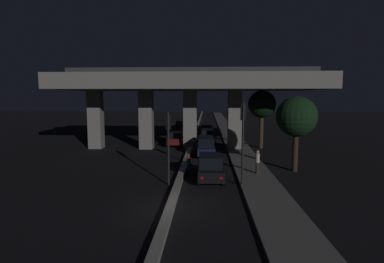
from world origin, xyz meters
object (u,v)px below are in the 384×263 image
car_dark_red_second_oncoming (182,126)px  car_black_lead (210,167)px  traffic_light_left_of_median (168,135)px  car_dark_blue_second (206,146)px  car_grey_fourth (207,130)px  pedestrian_on_sidewalk (257,162)px  car_dark_green_third_oncoming (188,123)px  traffic_light_right_of_median (243,130)px  car_silver_third (207,136)px  motorcycle_white_filtering_far (197,138)px  car_dark_red_lead_oncoming (176,138)px  motorcycle_blue_filtering_near (189,167)px  street_lamp (229,104)px  motorcycle_red_filtering_mid (193,149)px

car_dark_red_second_oncoming → car_black_lead: bearing=9.9°
traffic_light_left_of_median → car_black_lead: (2.73, 1.27, -2.39)m
traffic_light_left_of_median → car_dark_blue_second: 10.75m
car_grey_fourth → pedestrian_on_sidewalk: bearing=-170.4°
car_grey_fourth → car_dark_green_third_oncoming: bearing=18.2°
traffic_light_right_of_median → car_dark_red_second_oncoming: bearing=102.5°
car_black_lead → car_dark_green_third_oncoming: car_black_lead is taller
car_dark_green_third_oncoming → car_black_lead: bearing=5.6°
car_silver_third → pedestrian_on_sidewalk: bearing=-168.1°
traffic_light_right_of_median → pedestrian_on_sidewalk: bearing=61.7°
car_dark_red_second_oncoming → motorcycle_white_filtering_far: bearing=16.9°
traffic_light_right_of_median → pedestrian_on_sidewalk: 4.04m
car_dark_red_lead_oncoming → motorcycle_white_filtering_far: (2.44, 2.50, -0.22)m
car_dark_red_lead_oncoming → motorcycle_blue_filtering_near: size_ratio=2.67×
traffic_light_right_of_median → car_dark_blue_second: 10.85m
car_silver_third → motorcycle_white_filtering_far: car_silver_third is taller
traffic_light_left_of_median → car_grey_fourth: 25.88m
street_lamp → car_silver_third: (-2.59, 0.37, -4.02)m
car_silver_third → car_dark_red_second_oncoming: bearing=21.0°
car_dark_blue_second → motorcycle_red_filtering_mid: (-1.26, -0.17, -0.30)m
car_dark_red_lead_oncoming → motorcycle_red_filtering_mid: 6.55m
traffic_light_left_of_median → car_dark_blue_second: (2.39, 10.22, -2.35)m
car_dark_green_third_oncoming → motorcycle_blue_filtering_near: size_ratio=2.62×
motorcycle_blue_filtering_near → motorcycle_white_filtering_far: size_ratio=0.91×
pedestrian_on_sidewalk → car_dark_green_third_oncoming: bearing=102.1°
traffic_light_left_of_median → car_silver_third: bearing=82.1°
car_black_lead → traffic_light_left_of_median: bearing=113.2°
street_lamp → motorcycle_white_filtering_far: size_ratio=4.49×
car_dark_green_third_oncoming → car_dark_red_second_oncoming: bearing=-3.5°
traffic_light_right_of_median → street_lamp: bearing=88.8°
car_grey_fourth → car_dark_red_second_oncoming: 4.87m
car_dark_blue_second → car_silver_third: bearing=-2.8°
street_lamp → pedestrian_on_sidewalk: size_ratio=4.82×
traffic_light_left_of_median → car_dark_red_lead_oncoming: bearing=94.2°
car_dark_green_third_oncoming → motorcycle_red_filtering_mid: bearing=4.2°
car_dark_red_second_oncoming → pedestrian_on_sidewalk: size_ratio=2.77×
car_dark_red_lead_oncoming → car_silver_third: bearing=119.9°
car_grey_fourth → motorcycle_red_filtering_mid: (-1.35, -15.60, -0.19)m
motorcycle_blue_filtering_near → motorcycle_red_filtering_mid: motorcycle_red_filtering_mid is taller
traffic_light_right_of_median → car_silver_third: 18.70m
car_dark_green_third_oncoming → motorcycle_blue_filtering_near: (2.25, -34.22, -0.21)m
car_black_lead → motorcycle_blue_filtering_near: (-1.60, 1.33, -0.29)m
traffic_light_left_of_median → pedestrian_on_sidewalk: traffic_light_left_of_median is taller
car_silver_third → motorcycle_red_filtering_mid: car_silver_third is taller
car_silver_third → motorcycle_white_filtering_far: 1.39m
traffic_light_right_of_median → motorcycle_white_filtering_far: size_ratio=2.94×
traffic_light_left_of_median → traffic_light_right_of_median: traffic_light_right_of_median is taller
motorcycle_red_filtering_mid → car_silver_third: bearing=-12.3°
car_grey_fourth → car_dark_red_lead_oncoming: size_ratio=0.88×
street_lamp → car_black_lead: bearing=-98.2°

